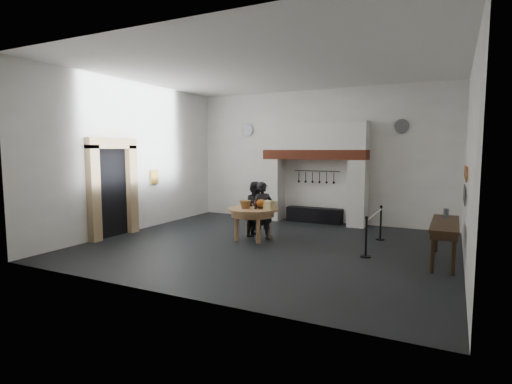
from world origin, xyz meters
The scene contains 39 objects.
floor centered at (0.00, 0.00, 0.00)m, with size 9.00×8.00×0.02m, color black.
ceiling centered at (0.00, 0.00, 4.50)m, with size 9.00×8.00×0.02m, color silver.
wall_back centered at (0.00, 4.00, 2.25)m, with size 9.00×0.02×4.50m, color white.
wall_front centered at (0.00, -4.00, 2.25)m, with size 9.00×0.02×4.50m, color white.
wall_left centered at (-4.50, 0.00, 2.25)m, with size 0.02×8.00×4.50m, color white.
wall_right centered at (4.50, 0.00, 2.25)m, with size 0.02×8.00×4.50m, color white.
chimney_pier_left centered at (-1.48, 3.65, 1.07)m, with size 0.55×0.70×2.15m, color silver.
chimney_pier_right centered at (1.48, 3.65, 1.07)m, with size 0.55×0.70×2.15m, color silver.
hearth_brick_band centered at (0.00, 3.65, 2.31)m, with size 3.50×0.72×0.32m, color #9E442B.
chimney_hood centered at (0.00, 3.65, 2.92)m, with size 3.50×0.70×0.90m, color silver.
iron_range centered at (0.00, 3.72, 0.25)m, with size 1.90×0.45×0.50m, color black.
utensil_rail centered at (0.00, 3.92, 1.75)m, with size 0.02×0.02×1.60m, color black.
door_recess centered at (-4.47, -1.00, 1.25)m, with size 0.04×1.10×2.50m, color black.
door_jamb_near centered at (-4.38, -1.70, 1.30)m, with size 0.22×0.30×2.60m, color tan.
door_jamb_far centered at (-4.38, -0.30, 1.30)m, with size 0.22×0.30×2.60m, color tan.
door_lintel centered at (-4.38, -1.00, 2.65)m, with size 0.22×1.70×0.30m, color tan.
wall_plaque centered at (-4.45, 0.80, 1.60)m, with size 0.05×0.34×0.44m, color gold.
work_table centered at (-0.68, 0.41, 0.84)m, with size 1.38×1.38×0.07m, color #AB8151.
pumpkin centered at (-0.48, 0.51, 1.03)m, with size 0.36×0.36×0.31m, color #D2591D.
cheese_block_big centered at (-0.18, 0.36, 0.99)m, with size 0.22×0.22×0.24m, color #F8E794.
cheese_block_small centered at (-0.20, 0.66, 0.97)m, with size 0.18×0.18×0.20m, color #E2C687.
wicker_basket centered at (-0.83, 0.26, 0.98)m, with size 0.32×0.32×0.22m, color olive.
bread_loaf centered at (-0.78, 0.76, 0.94)m, with size 0.31×0.18×0.13m, color olive.
visitor_near centered at (-0.42, 0.50, 0.80)m, with size 0.58×0.38×1.60m, color black.
visitor_far centered at (-0.82, 0.90, 0.79)m, with size 0.76×0.59×1.57m, color black.
side_table centered at (4.10, 0.25, 0.87)m, with size 0.55×2.20×0.06m, color #342512.
pewter_jug centered at (4.10, 0.85, 1.01)m, with size 0.12×0.12×0.22m, color #4D4E52.
copper_pan_a centered at (4.46, 0.20, 1.95)m, with size 0.34×0.34×0.03m, color #C6662D.
copper_pan_b centered at (4.46, 0.75, 1.95)m, with size 0.32×0.32×0.03m, color #C6662D.
copper_pan_c centered at (4.46, 1.30, 1.95)m, with size 0.30×0.30×0.03m, color #C6662D.
copper_pan_d centered at (4.46, 1.85, 1.95)m, with size 0.28×0.28×0.03m, color #C6662D.
pewter_plate_left centered at (4.46, 0.40, 1.45)m, with size 0.40×0.40×0.03m, color #4C4C51.
pewter_plate_mid centered at (4.46, 1.00, 1.45)m, with size 0.40×0.40×0.03m, color #4C4C51.
pewter_plate_right centered at (4.46, 1.60, 1.45)m, with size 0.40×0.40×0.03m, color #4C4C51.
pewter_plate_back_left centered at (-2.70, 3.96, 3.20)m, with size 0.44×0.44×0.03m, color #4C4C51.
pewter_plate_back_right centered at (2.70, 3.96, 3.20)m, with size 0.44×0.44×0.03m, color #4C4C51.
barrier_post_near centered at (2.48, -0.05, 0.45)m, with size 0.05×0.05×0.90m, color black.
barrier_post_far centered at (2.48, 1.95, 0.45)m, with size 0.05×0.05×0.90m, color black.
barrier_rope centered at (2.48, 0.95, 0.85)m, with size 0.04×0.04×2.00m, color silver.
Camera 1 is at (4.23, -9.24, 2.46)m, focal length 28.00 mm.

